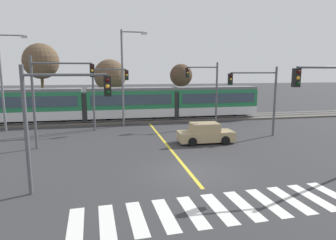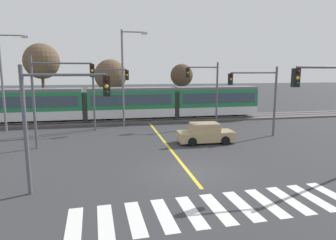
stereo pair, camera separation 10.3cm
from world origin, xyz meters
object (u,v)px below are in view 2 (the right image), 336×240
sedan_crossing (205,134)px  bare_tree_east (182,76)px  light_rail_tram (131,102)px  traffic_light_far_right (207,85)px  street_lamp_west (5,76)px  traffic_light_mid_right (259,91)px  traffic_light_mid_left (54,88)px  traffic_light_near_right (334,100)px  bare_tree_west (111,76)px  traffic_light_far_left (106,87)px  street_lamp_centre (125,72)px  traffic_light_near_left (56,109)px  bare_tree_far_west (42,61)px

sedan_crossing → bare_tree_east: size_ratio=0.68×
light_rail_tram → traffic_light_far_right: traffic_light_far_right is taller
street_lamp_west → traffic_light_mid_right: bearing=-17.3°
bare_tree_east → traffic_light_mid_left: bearing=-129.2°
traffic_light_near_right → bare_tree_west: (-10.75, 23.33, 0.81)m
traffic_light_far_left → traffic_light_near_right: traffic_light_near_right is taller
light_rail_tram → traffic_light_mid_left: size_ratio=4.36×
street_lamp_west → light_rail_tram: bearing=15.3°
street_lamp_west → traffic_light_far_right: bearing=-3.6°
traffic_light_far_left → traffic_light_mid_right: traffic_light_far_left is taller
traffic_light_far_left → bare_tree_west: bearing=86.3°
traffic_light_far_left → traffic_light_far_right: size_ratio=0.97×
light_rail_tram → traffic_light_far_right: 8.43m
traffic_light_mid_left → street_lamp_west: bearing=126.7°
traffic_light_mid_left → street_lamp_centre: size_ratio=0.70×
traffic_light_near_right → bare_tree_east: size_ratio=0.97×
traffic_light_near_left → traffic_light_mid_left: size_ratio=0.89×
traffic_light_near_left → bare_tree_far_west: (-4.92, 22.67, 2.61)m
light_rail_tram → bare_tree_east: (6.99, 5.86, 2.68)m
traffic_light_far_left → light_rail_tram: bearing=59.5°
traffic_light_mid_left → street_lamp_west: 8.79m
traffic_light_mid_left → street_lamp_west: size_ratio=0.74×
street_lamp_centre → traffic_light_near_right: bearing=-60.1°
traffic_light_far_right → street_lamp_centre: 7.99m
street_lamp_west → traffic_light_near_left: bearing=-66.6°
sedan_crossing → street_lamp_west: (-16.02, 7.75, 4.24)m
traffic_light_near_left → street_lamp_centre: (3.95, 15.79, 1.46)m
bare_tree_west → bare_tree_east: bare_tree_west is taller
traffic_light_far_left → traffic_light_far_right: (9.61, 0.19, 0.13)m
light_rail_tram → traffic_light_near_right: traffic_light_near_right is taller
traffic_light_mid_left → street_lamp_centre: (5.33, 7.50, 1.00)m
sedan_crossing → bare_tree_west: 17.11m
street_lamp_centre → bare_tree_west: size_ratio=1.37×
traffic_light_far_left → bare_tree_far_west: bearing=128.8°
traffic_light_mid_left → bare_tree_far_west: 14.97m
traffic_light_mid_right → traffic_light_far_right: (-2.64, 5.35, 0.23)m
traffic_light_mid_right → bare_tree_east: 15.72m
bare_tree_west → traffic_light_far_left: bearing=-93.7°
bare_tree_far_west → sedan_crossing: bearing=-46.5°
traffic_light_far_left → bare_tree_west: 8.82m
traffic_light_near_left → street_lamp_west: 16.72m
bare_tree_west → bare_tree_far_west: bearing=-179.6°
light_rail_tram → sedan_crossing: light_rail_tram is taller
traffic_light_far_right → bare_tree_far_west: 18.81m
traffic_light_near_right → bare_tree_west: size_ratio=0.90×
traffic_light_near_right → bare_tree_west: 25.70m
sedan_crossing → traffic_light_far_left: traffic_light_far_left is taller
bare_tree_west → street_lamp_west: bearing=-141.3°
light_rail_tram → street_lamp_west: street_lamp_west is taller
traffic_light_far_right → street_lamp_centre: (-7.73, 1.63, 1.20)m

